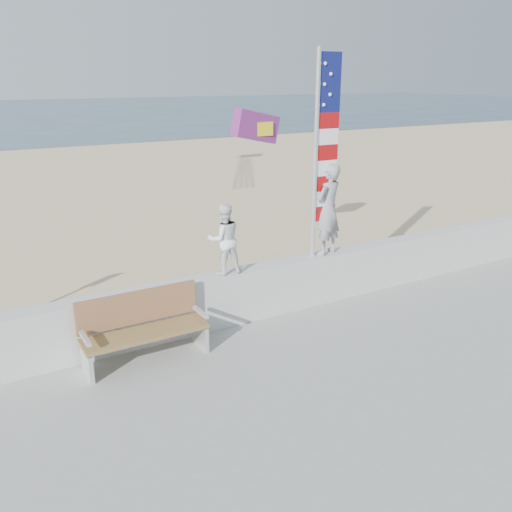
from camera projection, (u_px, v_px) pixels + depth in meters
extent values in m
plane|color=#2D455A|center=(308.00, 383.00, 7.64)|extent=(220.00, 220.00, 0.00)
cube|color=beige|center=(119.00, 231.00, 15.01)|extent=(90.00, 40.00, 0.08)
cube|color=beige|center=(240.00, 295.00, 9.08)|extent=(30.00, 0.35, 0.90)
imported|color=gray|center=(328.00, 209.00, 9.54)|extent=(0.69, 0.56, 1.63)
imported|color=white|center=(224.00, 239.00, 8.63)|extent=(0.61, 0.50, 1.15)
cube|color=olive|center=(146.00, 333.00, 7.76)|extent=(1.80, 0.50, 0.06)
cube|color=#946240|center=(138.00, 307.00, 7.88)|extent=(1.80, 0.05, 0.50)
cube|color=silver|center=(87.00, 363.00, 7.43)|extent=(0.06, 0.50, 0.40)
cube|color=silver|center=(85.00, 338.00, 7.26)|extent=(0.06, 0.45, 0.05)
cube|color=silver|center=(200.00, 335.00, 8.24)|extent=(0.06, 0.50, 0.40)
cube|color=white|center=(201.00, 312.00, 8.07)|extent=(0.06, 0.45, 0.05)
cylinder|color=white|center=(316.00, 157.00, 9.10)|extent=(0.08, 0.08, 3.50)
cube|color=#0F1451|center=(330.00, 82.00, 8.84)|extent=(0.44, 0.02, 0.95)
cube|color=#9E0A0C|center=(325.00, 213.00, 9.53)|extent=(0.44, 0.02, 0.26)
cube|color=white|center=(325.00, 198.00, 9.44)|extent=(0.44, 0.02, 0.26)
cube|color=#9E0A0C|center=(326.00, 183.00, 9.36)|extent=(0.44, 0.02, 0.26)
cube|color=white|center=(326.00, 168.00, 9.28)|extent=(0.44, 0.02, 0.26)
cube|color=#9E0A0C|center=(327.00, 153.00, 9.19)|extent=(0.44, 0.02, 0.26)
cube|color=white|center=(328.00, 137.00, 9.11)|extent=(0.44, 0.02, 0.26)
cube|color=#9E0A0C|center=(328.00, 121.00, 9.03)|extent=(0.44, 0.02, 0.26)
sphere|color=white|center=(324.00, 105.00, 8.88)|extent=(0.06, 0.06, 0.06)
sphere|color=white|center=(330.00, 95.00, 8.88)|extent=(0.06, 0.06, 0.06)
sphere|color=white|center=(325.00, 84.00, 8.78)|extent=(0.06, 0.06, 0.06)
sphere|color=white|center=(331.00, 74.00, 8.78)|extent=(0.06, 0.06, 0.06)
sphere|color=white|center=(325.00, 63.00, 8.68)|extent=(0.06, 0.06, 0.06)
cube|color=red|center=(255.00, 126.00, 11.40)|extent=(1.15, 0.42, 0.77)
cube|color=yellow|center=(261.00, 128.00, 11.49)|extent=(0.40, 0.30, 0.29)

